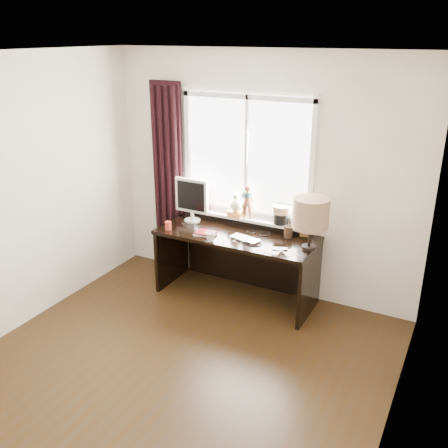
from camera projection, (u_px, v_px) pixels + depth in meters
The scene contains 17 objects.
floor at pixel (160, 385), 4.14m from camera, with size 3.50×4.00×0.00m, color black.
ceiling at pixel (141, 56), 3.20m from camera, with size 3.50×4.00×0.00m, color white.
wall_back at pixel (261, 176), 5.33m from camera, with size 3.50×2.60×0.00m, color #C3AE99.
wall_right at pixel (397, 296), 2.92m from camera, with size 4.00×2.60×0.00m, color #C3AE99.
laptop at pixel (245, 239), 5.10m from camera, with size 0.32×0.20×0.02m, color silver.
mug at pixel (210, 236), 5.06m from camera, with size 0.10×0.10×0.10m, color white.
red_cup at pixel (168, 226), 5.36m from camera, with size 0.07×0.07×0.09m, color #AA2C21.
window at pixel (247, 175), 5.34m from camera, with size 1.52×0.21×1.40m.
curtain at pixel (168, 181), 5.81m from camera, with size 0.38×0.09×2.25m.
desk at pixel (240, 251), 5.43m from camera, with size 1.70×0.70×0.75m.
monitor at pixel (192, 197), 5.52m from camera, with size 0.40×0.18×0.49m.
notebook_stack at pixel (205, 233), 5.24m from camera, with size 0.25×0.20×0.03m.
brush_holder at pixel (288, 232), 5.16m from camera, with size 0.09×0.09×0.25m.
icon_frame at pixel (305, 231), 5.16m from camera, with size 0.10×0.04×0.13m.
table_lamp at pixel (311, 214), 4.77m from camera, with size 0.35×0.35×0.52m.
loose_papers at pixel (280, 251), 4.84m from camera, with size 0.33×0.22×0.00m.
desk_cables at pixel (257, 238), 5.15m from camera, with size 0.34×0.45×0.01m.
Camera 1 is at (2.04, -2.75, 2.75)m, focal length 40.00 mm.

